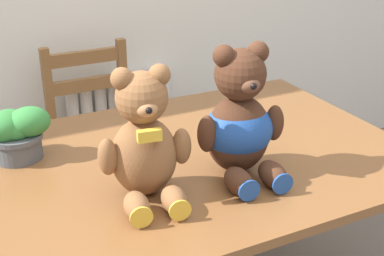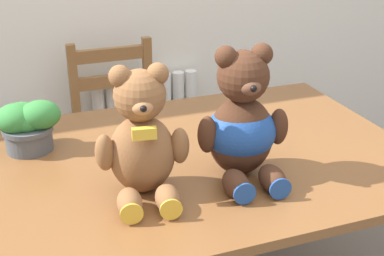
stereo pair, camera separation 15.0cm
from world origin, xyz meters
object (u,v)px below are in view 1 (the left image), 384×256
Objects in this scene: teddy_bear_left at (145,143)px; teddy_bear_right at (240,123)px; potted_plant at (16,131)px; wooden_chair_behind at (100,144)px.

teddy_bear_left is 0.30m from teddy_bear_right.
teddy_bear_left is at bearing 6.32° from teddy_bear_right.
teddy_bear_right is 1.93× the size of potted_plant.
teddy_bear_right is at bearing -170.82° from teddy_bear_left.
teddy_bear_right reaches higher than wooden_chair_behind.
teddy_bear_left reaches higher than wooden_chair_behind.
teddy_bear_right is at bearing 98.94° from wooden_chair_behind.
wooden_chair_behind is at bearing -75.45° from teddy_bear_right.
teddy_bear_left is 0.94× the size of teddy_bear_right.
wooden_chair_behind is 4.38× the size of potted_plant.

